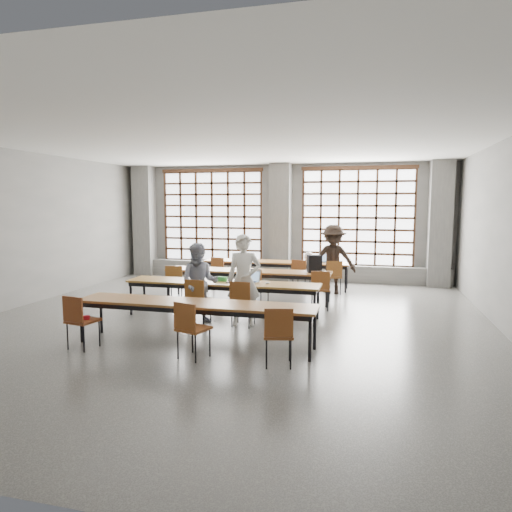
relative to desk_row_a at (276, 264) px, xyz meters
The scene contains 39 objects.
floor 4.01m from the desk_row_a, 91.78° to the right, with size 11.00×11.00×0.00m, color #4C4C49.
ceiling 4.87m from the desk_row_a, 91.78° to the right, with size 11.00×11.00×0.00m, color silver.
wall_back 1.89m from the desk_row_a, 94.53° to the left, with size 10.00×10.00×0.00m, color #5F5F5D.
wall_front 9.52m from the desk_row_a, 90.74° to the right, with size 10.00×10.00×0.00m, color #5F5F5D.
wall_left 6.56m from the desk_row_a, 142.34° to the right, with size 11.00×11.00×0.00m, color #5F5F5D.
column_left 4.91m from the desk_row_a, 164.68° to the left, with size 0.60×0.55×3.50m, color #545452.
column_mid 1.67m from the desk_row_a, 95.53° to the left, with size 0.60×0.55×3.50m, color #545452.
column_right 4.68m from the desk_row_a, 16.13° to the left, with size 0.60×0.55×3.50m, color #545452.
window_left 3.05m from the desk_row_a, 148.26° to the left, with size 3.32×0.12×3.00m.
window_right 2.86m from the desk_row_a, 34.60° to the left, with size 3.32×0.12×3.00m.
sill_ledge 1.41m from the desk_row_a, 95.20° to the left, with size 9.80×0.35×0.50m, color #545452.
desk_row_a is the anchor object (origin of this frame).
desk_row_b 1.84m from the desk_row_a, 100.12° to the right, with size 4.00×0.70×0.73m.
desk_row_c 3.54m from the desk_row_a, 96.27° to the right, with size 4.00×0.70×0.73m.
desk_row_d 5.46m from the desk_row_a, 92.27° to the right, with size 4.00×0.70×0.73m.
chair_back_left 1.56m from the desk_row_a, 156.19° to the right, with size 0.51×0.52×0.88m.
chair_back_mid 1.01m from the desk_row_a, 38.75° to the right, with size 0.51×0.51×0.88m.
chair_back_right 1.74m from the desk_row_a, 21.07° to the right, with size 0.53×0.53×0.88m.
chair_mid_left 3.10m from the desk_row_a, 128.06° to the right, with size 0.48×0.48×0.88m.
chair_mid_centre 2.44m from the desk_row_a, 88.70° to the right, with size 0.52×0.52×0.88m.
chair_mid_right 2.86m from the desk_row_a, 58.63° to the right, with size 0.48×0.48×0.88m.
chair_front_left 4.21m from the desk_row_a, 99.46° to the right, with size 0.44×0.45×0.88m.
chair_front_right 4.15m from the desk_row_a, 87.12° to the right, with size 0.44×0.45×0.88m.
chair_near_left 6.38m from the desk_row_a, 107.61° to the right, with size 0.49×0.49×0.88m.
chair_near_mid 6.08m from the desk_row_a, 90.38° to the right, with size 0.53×0.53×0.88m.
chair_near_right 6.22m from the desk_row_a, 77.92° to the right, with size 0.50×0.50×0.88m.
student_male 4.03m from the desk_row_a, 86.96° to the right, with size 0.64×0.42×1.74m, color silver.
student_female 4.08m from the desk_row_a, 99.70° to the right, with size 0.76×0.59×1.56m, color #162044.
student_back 1.69m from the desk_row_a, 17.35° to the right, with size 1.15×0.66×1.78m, color black.
laptop_front 3.42m from the desk_row_a, 86.94° to the right, with size 0.44×0.40×0.26m.
laptop_back 1.36m from the desk_row_a, ahead, with size 0.38×0.33×0.26m.
mouse 3.58m from the desk_row_a, 80.95° to the right, with size 0.10×0.06×0.04m, color silver.
green_box 3.47m from the desk_row_a, 97.24° to the right, with size 0.25×0.09×0.09m, color #2D8C37.
phone 3.62m from the desk_row_a, 93.27° to the right, with size 0.13×0.06×0.01m, color black.
paper_sheet_b 1.97m from the desk_row_a, 108.50° to the right, with size 0.30×0.21×0.00m, color white.
paper_sheet_c 1.83m from the desk_row_a, 97.03° to the right, with size 0.30×0.21×0.00m, color white.
backpack 2.19m from the desk_row_a, 54.11° to the right, with size 0.32×0.20×0.40m, color black.
plastic_bag 0.93m from the desk_row_a, ahead, with size 0.26×0.21×0.29m, color white.
red_pouch 6.30m from the desk_row_a, 107.70° to the right, with size 0.20×0.08×0.06m, color maroon.
Camera 1 is at (2.66, -8.29, 2.33)m, focal length 32.00 mm.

